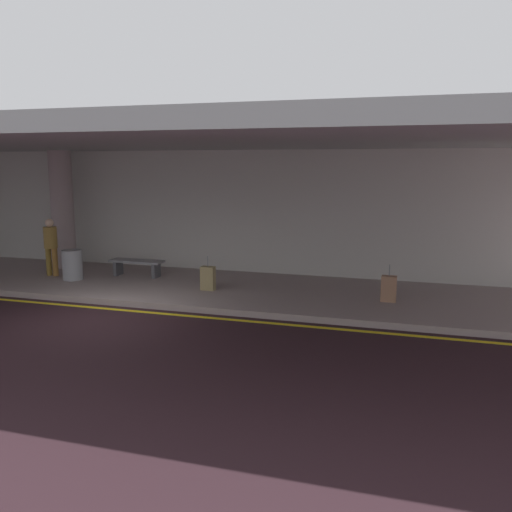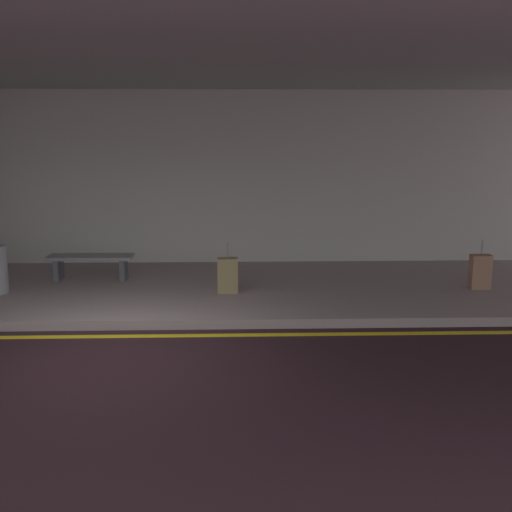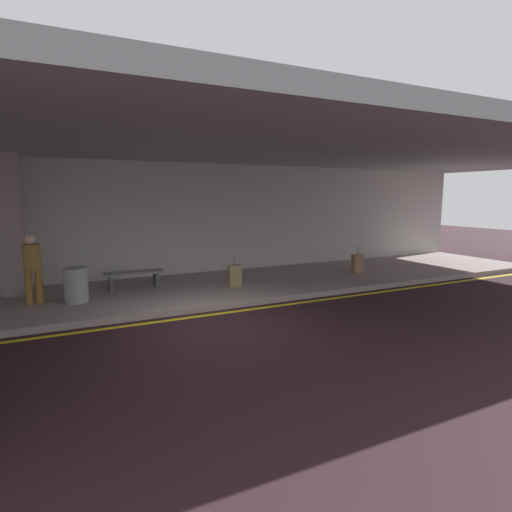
{
  "view_description": "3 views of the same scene",
  "coord_description": "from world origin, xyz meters",
  "px_view_note": "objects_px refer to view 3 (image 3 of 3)",
  "views": [
    {
      "loc": [
        6.69,
        -10.0,
        3.4
      ],
      "look_at": [
        2.87,
        2.66,
        1.11
      ],
      "focal_mm": 37.47,
      "sensor_mm": 36.0,
      "label": 1
    },
    {
      "loc": [
        1.74,
        -8.0,
        2.99
      ],
      "look_at": [
        2.04,
        1.55,
        1.03
      ],
      "focal_mm": 43.43,
      "sensor_mm": 36.0,
      "label": 2
    },
    {
      "loc": [
        -2.95,
        -7.97,
        2.72
      ],
      "look_at": [
        2.09,
        2.29,
        1.04
      ],
      "focal_mm": 28.78,
      "sensor_mm": 36.0,
      "label": 3
    }
  ],
  "objects_px": {
    "support_column_left_mid": "(9,225)",
    "suitcase_upright_secondary": "(235,276)",
    "trash_bin_steel": "(76,285)",
    "suitcase_upright_primary": "(357,264)",
    "bench_metal": "(134,276)",
    "traveler_with_luggage": "(32,264)"
  },
  "relations": [
    {
      "from": "support_column_left_mid",
      "to": "traveler_with_luggage",
      "type": "bearing_deg",
      "value": -68.82
    },
    {
      "from": "bench_metal",
      "to": "trash_bin_steel",
      "type": "distance_m",
      "value": 1.78
    },
    {
      "from": "support_column_left_mid",
      "to": "trash_bin_steel",
      "type": "height_order",
      "value": "support_column_left_mid"
    },
    {
      "from": "traveler_with_luggage",
      "to": "suitcase_upright_secondary",
      "type": "xyz_separation_m",
      "value": [
        5.06,
        -0.37,
        -0.65
      ]
    },
    {
      "from": "support_column_left_mid",
      "to": "bench_metal",
      "type": "distance_m",
      "value": 3.36
    },
    {
      "from": "support_column_left_mid",
      "to": "suitcase_upright_secondary",
      "type": "xyz_separation_m",
      "value": [
        5.57,
        -1.69,
        -1.51
      ]
    },
    {
      "from": "suitcase_upright_primary",
      "to": "bench_metal",
      "type": "bearing_deg",
      "value": 161.64
    },
    {
      "from": "trash_bin_steel",
      "to": "support_column_left_mid",
      "type": "bearing_deg",
      "value": 131.37
    },
    {
      "from": "suitcase_upright_primary",
      "to": "trash_bin_steel",
      "type": "height_order",
      "value": "suitcase_upright_primary"
    },
    {
      "from": "traveler_with_luggage",
      "to": "suitcase_upright_secondary",
      "type": "bearing_deg",
      "value": -10.25
    },
    {
      "from": "suitcase_upright_secondary",
      "to": "bench_metal",
      "type": "height_order",
      "value": "suitcase_upright_secondary"
    },
    {
      "from": "suitcase_upright_secondary",
      "to": "bench_metal",
      "type": "distance_m",
      "value": 2.81
    },
    {
      "from": "bench_metal",
      "to": "trash_bin_steel",
      "type": "bearing_deg",
      "value": -148.83
    },
    {
      "from": "support_column_left_mid",
      "to": "suitcase_upright_secondary",
      "type": "bearing_deg",
      "value": -16.86
    },
    {
      "from": "support_column_left_mid",
      "to": "suitcase_upright_secondary",
      "type": "distance_m",
      "value": 6.02
    },
    {
      "from": "suitcase_upright_primary",
      "to": "trash_bin_steel",
      "type": "xyz_separation_m",
      "value": [
        -8.72,
        -0.07,
        0.11
      ]
    },
    {
      "from": "suitcase_upright_secondary",
      "to": "traveler_with_luggage",
      "type": "bearing_deg",
      "value": 179.12
    },
    {
      "from": "support_column_left_mid",
      "to": "trash_bin_steel",
      "type": "relative_size",
      "value": 4.29
    },
    {
      "from": "suitcase_upright_primary",
      "to": "bench_metal",
      "type": "relative_size",
      "value": 0.56
    },
    {
      "from": "support_column_left_mid",
      "to": "trash_bin_steel",
      "type": "bearing_deg",
      "value": -48.63
    },
    {
      "from": "suitcase_upright_secondary",
      "to": "bench_metal",
      "type": "bearing_deg",
      "value": 162.51
    },
    {
      "from": "traveler_with_luggage",
      "to": "suitcase_upright_secondary",
      "type": "height_order",
      "value": "traveler_with_luggage"
    }
  ]
}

